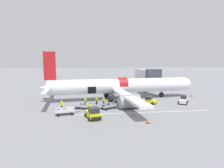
{
  "coord_description": "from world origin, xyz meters",
  "views": [
    {
      "loc": [
        -10.22,
        -32.61,
        8.15
      ],
      "look_at": [
        -2.07,
        2.49,
        3.71
      ],
      "focal_mm": 28.0,
      "sensor_mm": 36.0,
      "label": 1
    }
  ],
  "objects_px": {
    "ground_crew_helper": "(85,101)",
    "baggage_tug_rear": "(121,100)",
    "baggage_tug_mid": "(150,101)",
    "ground_crew_driver": "(104,100)",
    "suitcase_on_tarmac_upright": "(92,109)",
    "ground_crew_supervisor": "(62,105)",
    "baggage_tug_spare": "(183,100)",
    "airplane": "(120,87)",
    "ground_crew_loader_a": "(97,100)",
    "baggage_cart_loading": "(82,106)",
    "ground_crew_loader_b": "(90,107)",
    "baggage_cart_queued": "(109,106)",
    "baggage_cart_empty": "(65,111)",
    "baggage_tug_lead": "(93,113)"
  },
  "relations": [
    {
      "from": "baggage_cart_empty",
      "to": "ground_crew_helper",
      "type": "relative_size",
      "value": 2.23
    },
    {
      "from": "baggage_cart_queued",
      "to": "ground_crew_helper",
      "type": "bearing_deg",
      "value": 137.93
    },
    {
      "from": "baggage_tug_lead",
      "to": "baggage_cart_queued",
      "type": "xyz_separation_m",
      "value": [
        3.36,
        4.94,
        -0.33
      ]
    },
    {
      "from": "baggage_tug_rear",
      "to": "suitcase_on_tarmac_upright",
      "type": "height_order",
      "value": "baggage_tug_rear"
    },
    {
      "from": "airplane",
      "to": "baggage_tug_mid",
      "type": "distance_m",
      "value": 7.59
    },
    {
      "from": "airplane",
      "to": "ground_crew_loader_a",
      "type": "xyz_separation_m",
      "value": [
        -5.74,
        -3.78,
        -1.89
      ]
    },
    {
      "from": "ground_crew_supervisor",
      "to": "baggage_tug_spare",
      "type": "bearing_deg",
      "value": -0.4
    },
    {
      "from": "baggage_cart_queued",
      "to": "ground_crew_loader_b",
      "type": "bearing_deg",
      "value": -152.72
    },
    {
      "from": "airplane",
      "to": "ground_crew_loader_b",
      "type": "relative_size",
      "value": 20.97
    },
    {
      "from": "ground_crew_loader_b",
      "to": "ground_crew_supervisor",
      "type": "distance_m",
      "value": 5.18
    },
    {
      "from": "ground_crew_loader_b",
      "to": "ground_crew_helper",
      "type": "height_order",
      "value": "ground_crew_helper"
    },
    {
      "from": "baggage_cart_empty",
      "to": "ground_crew_supervisor",
      "type": "relative_size",
      "value": 2.21
    },
    {
      "from": "baggage_tug_lead",
      "to": "baggage_cart_loading",
      "type": "distance_m",
      "value": 5.92
    },
    {
      "from": "ground_crew_loader_b",
      "to": "baggage_tug_rear",
      "type": "bearing_deg",
      "value": 36.77
    },
    {
      "from": "baggage_tug_mid",
      "to": "baggage_tug_spare",
      "type": "bearing_deg",
      "value": -11.25
    },
    {
      "from": "ground_crew_loader_b",
      "to": "ground_crew_driver",
      "type": "relative_size",
      "value": 1.08
    },
    {
      "from": "baggage_tug_lead",
      "to": "ground_crew_helper",
      "type": "relative_size",
      "value": 2.0
    },
    {
      "from": "baggage_tug_mid",
      "to": "ground_crew_helper",
      "type": "bearing_deg",
      "value": 172.43
    },
    {
      "from": "baggage_cart_empty",
      "to": "ground_crew_loader_a",
      "type": "bearing_deg",
      "value": 43.81
    },
    {
      "from": "baggage_tug_rear",
      "to": "ground_crew_driver",
      "type": "xyz_separation_m",
      "value": [
        -3.62,
        -0.07,
        0.21
      ]
    },
    {
      "from": "baggage_tug_rear",
      "to": "ground_crew_loader_a",
      "type": "bearing_deg",
      "value": 176.94
    },
    {
      "from": "baggage_tug_mid",
      "to": "ground_crew_loader_b",
      "type": "bearing_deg",
      "value": -163.84
    },
    {
      "from": "baggage_cart_queued",
      "to": "ground_crew_supervisor",
      "type": "height_order",
      "value": "ground_crew_supervisor"
    },
    {
      "from": "baggage_tug_lead",
      "to": "baggage_cart_queued",
      "type": "bearing_deg",
      "value": 55.83
    },
    {
      "from": "baggage_tug_spare",
      "to": "baggage_tug_mid",
      "type": "bearing_deg",
      "value": 168.75
    },
    {
      "from": "ground_crew_helper",
      "to": "baggage_cart_loading",
      "type": "bearing_deg",
      "value": -105.79
    },
    {
      "from": "baggage_tug_spare",
      "to": "baggage_cart_empty",
      "type": "distance_m",
      "value": 22.98
    },
    {
      "from": "baggage_cart_queued",
      "to": "suitcase_on_tarmac_upright",
      "type": "relative_size",
      "value": 5.23
    },
    {
      "from": "baggage_tug_lead",
      "to": "ground_crew_driver",
      "type": "height_order",
      "value": "baggage_tug_lead"
    },
    {
      "from": "baggage_tug_mid",
      "to": "suitcase_on_tarmac_upright",
      "type": "distance_m",
      "value": 12.25
    },
    {
      "from": "baggage_tug_lead",
      "to": "ground_crew_supervisor",
      "type": "distance_m",
      "value": 7.28
    },
    {
      "from": "baggage_cart_loading",
      "to": "ground_crew_supervisor",
      "type": "bearing_deg",
      "value": -176.32
    },
    {
      "from": "baggage_tug_lead",
      "to": "baggage_tug_spare",
      "type": "xyz_separation_m",
      "value": [
        18.77,
        5.4,
        -0.06
      ]
    },
    {
      "from": "ground_crew_loader_a",
      "to": "ground_crew_loader_b",
      "type": "height_order",
      "value": "ground_crew_loader_a"
    },
    {
      "from": "baggage_tug_mid",
      "to": "baggage_cart_queued",
      "type": "relative_size",
      "value": 0.75
    },
    {
      "from": "baggage_tug_spare",
      "to": "airplane",
      "type": "bearing_deg",
      "value": 148.73
    },
    {
      "from": "baggage_tug_lead",
      "to": "baggage_cart_loading",
      "type": "relative_size",
      "value": 0.96
    },
    {
      "from": "baggage_cart_queued",
      "to": "ground_crew_helper",
      "type": "height_order",
      "value": "ground_crew_helper"
    },
    {
      "from": "baggage_tug_rear",
      "to": "ground_crew_loader_b",
      "type": "relative_size",
      "value": 1.56
    },
    {
      "from": "ground_crew_loader_a",
      "to": "ground_crew_supervisor",
      "type": "xyz_separation_m",
      "value": [
        -6.45,
        -2.91,
        -0.05
      ]
    },
    {
      "from": "ground_crew_loader_b",
      "to": "ground_crew_supervisor",
      "type": "bearing_deg",
      "value": 152.27
    },
    {
      "from": "ground_crew_driver",
      "to": "baggage_tug_lead",
      "type": "bearing_deg",
      "value": -110.43
    },
    {
      "from": "ground_crew_loader_a",
      "to": "ground_crew_helper",
      "type": "relative_size",
      "value": 1.06
    },
    {
      "from": "ground_crew_loader_a",
      "to": "ground_crew_helper",
      "type": "distance_m",
      "value": 2.22
    },
    {
      "from": "baggage_tug_spare",
      "to": "ground_crew_loader_b",
      "type": "height_order",
      "value": "ground_crew_loader_b"
    },
    {
      "from": "baggage_tug_rear",
      "to": "baggage_tug_spare",
      "type": "relative_size",
      "value": 0.83
    },
    {
      "from": "airplane",
      "to": "ground_crew_helper",
      "type": "xyz_separation_m",
      "value": [
        -7.95,
        -3.86,
        -1.95
      ]
    },
    {
      "from": "ground_crew_loader_b",
      "to": "ground_crew_driver",
      "type": "xyz_separation_m",
      "value": [
        3.15,
        4.99,
        -0.06
      ]
    },
    {
      "from": "ground_crew_helper",
      "to": "baggage_tug_rear",
      "type": "bearing_deg",
      "value": -1.47
    },
    {
      "from": "baggage_cart_loading",
      "to": "baggage_cart_queued",
      "type": "distance_m",
      "value": 4.63
    }
  ]
}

